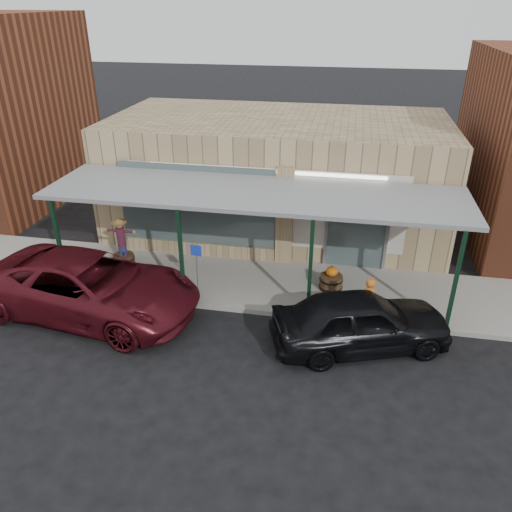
% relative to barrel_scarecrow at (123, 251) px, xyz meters
% --- Properties ---
extents(ground, '(120.00, 120.00, 0.00)m').
position_rel_barrel_scarecrow_xyz_m(ground, '(4.34, -3.71, -0.74)').
color(ground, black).
rests_on(ground, ground).
extents(sidewalk, '(40.00, 3.20, 0.15)m').
position_rel_barrel_scarecrow_xyz_m(sidewalk, '(4.34, -0.11, -0.66)').
color(sidewalk, gray).
rests_on(sidewalk, ground).
extents(storefront, '(12.00, 6.25, 4.20)m').
position_rel_barrel_scarecrow_xyz_m(storefront, '(4.34, 4.46, 1.35)').
color(storefront, tan).
rests_on(storefront, ground).
extents(awning, '(12.00, 3.00, 3.04)m').
position_rel_barrel_scarecrow_xyz_m(awning, '(4.34, -0.14, 2.27)').
color(awning, gray).
rests_on(awning, ground).
extents(block_buildings_near, '(61.00, 8.00, 8.00)m').
position_rel_barrel_scarecrow_xyz_m(block_buildings_near, '(6.35, 5.49, 3.03)').
color(block_buildings_near, brown).
rests_on(block_buildings_near, ground).
extents(barrel_scarecrow, '(1.06, 0.72, 1.74)m').
position_rel_barrel_scarecrow_xyz_m(barrel_scarecrow, '(0.00, 0.00, 0.00)').
color(barrel_scarecrow, '#503A20').
rests_on(barrel_scarecrow, sidewalk).
extents(barrel_pumpkin, '(0.88, 0.88, 0.80)m').
position_rel_barrel_scarecrow_xyz_m(barrel_pumpkin, '(6.69, -0.14, -0.30)').
color(barrel_pumpkin, '#503A20').
rests_on(barrel_pumpkin, sidewalk).
extents(handicap_sign, '(0.33, 0.07, 1.60)m').
position_rel_barrel_scarecrow_xyz_m(handicap_sign, '(2.84, -1.14, 0.44)').
color(handicap_sign, gray).
rests_on(handicap_sign, sidewalk).
extents(parked_sedan, '(4.84, 3.19, 1.55)m').
position_rel_barrel_scarecrow_xyz_m(parked_sedan, '(7.55, -2.60, 0.03)').
color(parked_sedan, black).
rests_on(parked_sedan, ground).
extents(car_maroon, '(6.48, 3.61, 1.71)m').
position_rel_barrel_scarecrow_xyz_m(car_maroon, '(0.13, -2.44, 0.12)').
color(car_maroon, '#511018').
rests_on(car_maroon, ground).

